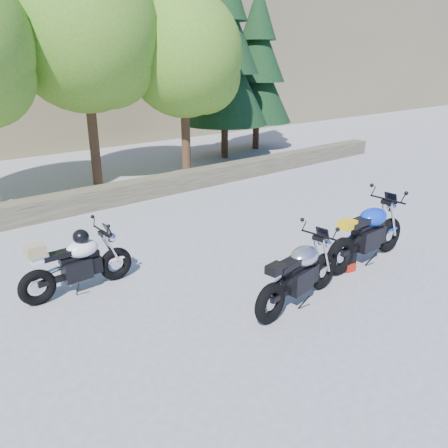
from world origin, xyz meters
The scene contains 10 objects.
ground centered at (0.00, 0.00, 0.00)m, with size 90.00×90.00×0.00m, color gray.
stone_wall centered at (0.00, 5.50, 0.25)m, with size 22.00×0.55×0.50m, color #453E2E.
tree_decid_mid centered at (0.91, 7.54, 4.04)m, with size 4.08×4.08×6.24m.
tree_decid_right centered at (3.71, 6.94, 3.50)m, with size 3.54×3.54×5.41m.
conifer_near centered at (6.20, 8.20, 3.68)m, with size 3.17×3.17×7.06m.
conifer_far centered at (8.40, 8.80, 3.27)m, with size 2.82×2.82×6.27m.
silver_bike centered at (0.15, -0.80, 0.48)m, with size 1.95×0.62×0.98m.
white_bike centered at (-2.22, 1.66, 0.50)m, with size 1.83×0.58×1.01m.
blue_bike centered at (2.20, -0.59, 0.53)m, with size 2.18×0.69×1.10m.
backpack centered at (1.67, -0.59, 0.16)m, with size 0.29×0.26×0.34m.
Camera 1 is at (-4.37, -4.51, 3.40)m, focal length 35.00 mm.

